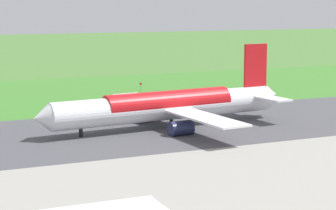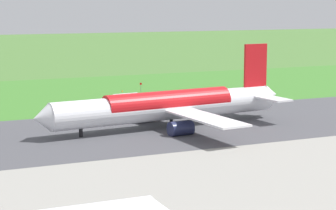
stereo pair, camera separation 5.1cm
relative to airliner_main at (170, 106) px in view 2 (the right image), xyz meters
name	(u,v)px [view 2 (the right image)]	position (x,y,z in m)	size (l,w,h in m)	color
ground_plane	(197,125)	(-6.00, 0.04, -4.35)	(800.00, 800.00, 0.00)	#477233
runway_asphalt	(197,125)	(-6.00, 0.04, -4.32)	(600.00, 39.26, 0.06)	#47474C
grass_verge_foreground	(118,93)	(-6.00, -48.46, -4.33)	(600.00, 80.00, 0.04)	#3C782B
airliner_main	(170,106)	(0.00, 0.00, 0.00)	(54.15, 44.38, 15.88)	white
no_stopping_sign	(141,87)	(-12.01, -46.94, -2.68)	(0.60, 0.10, 2.83)	slate
traffic_cone_orange	(122,91)	(-8.02, -50.91, -4.08)	(0.40, 0.40, 0.55)	orange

